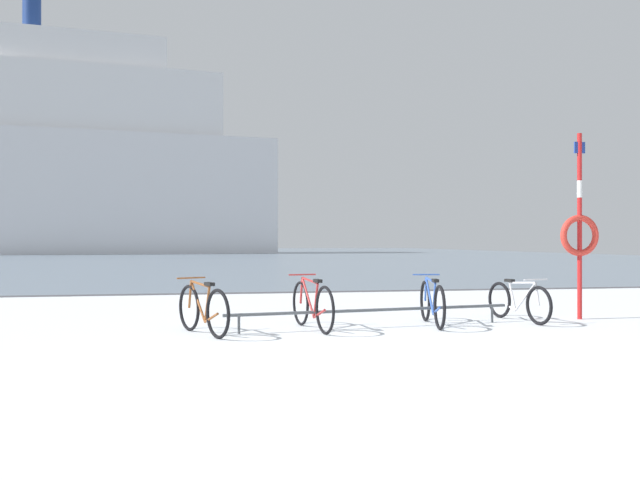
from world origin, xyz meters
TOP-DOWN VIEW (x-y plane):
  - ground at (0.00, 53.90)m, footprint 80.00×132.00m
  - bike_rack at (0.55, 2.86)m, footprint 4.77×0.71m
  - bicycle_0 at (-2.12, 2.60)m, footprint 0.76×1.54m
  - bicycle_1 at (-0.45, 2.83)m, footprint 0.50×1.78m
  - bicycle_2 at (1.55, 2.97)m, footprint 0.46×1.78m
  - bicycle_3 at (3.19, 3.20)m, footprint 0.46×1.71m
  - rescue_post at (4.40, 3.28)m, footprint 0.73×0.11m
  - ferry_ship at (-14.67, 67.11)m, footprint 41.13×14.99m

SIDE VIEW (x-z plane):
  - ground at x=0.00m, z-range -0.08..0.00m
  - bike_rack at x=0.55m, z-range 0.12..0.42m
  - bicycle_3 at x=3.19m, z-range -0.04..0.71m
  - bicycle_2 at x=1.55m, z-range -0.04..0.78m
  - bicycle_0 at x=-2.12m, z-range -0.04..0.78m
  - bicycle_1 at x=-0.45m, z-range -0.04..0.80m
  - rescue_post at x=4.40m, z-range -0.08..3.19m
  - ferry_ship at x=-14.67m, z-range -4.86..24.72m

